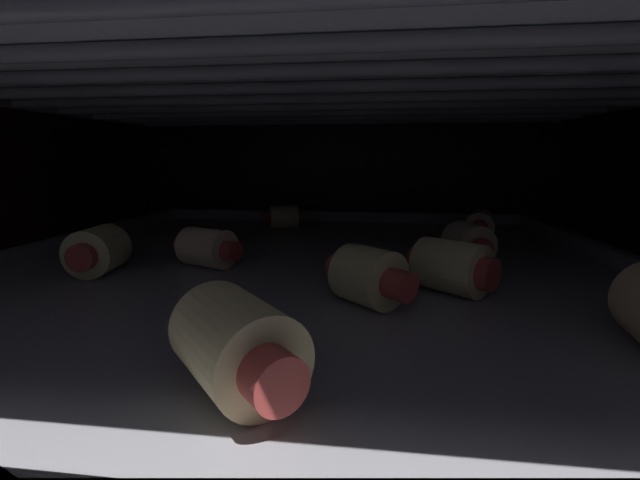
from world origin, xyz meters
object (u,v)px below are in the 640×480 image
(pig_in_blanket_upper_5, at_px, (298,71))
(baking_tray_lower, at_px, (313,269))
(pig_in_blanket_lower_9, at_px, (480,225))
(oven_rack_upper, at_px, (312,93))
(pig_in_blanket_upper_1, at_px, (168,20))
(pig_in_blanket_upper_3, at_px, (284,52))
(pig_in_blanket_upper_0, at_px, (312,86))
(pig_in_blanket_upper_4, at_px, (223,64))
(pig_in_blanket_lower_2, at_px, (98,251))
(pig_in_blanket_lower_0, at_px, (451,267))
(oven_rack_lower, at_px, (313,280))
(pig_in_blanket_lower_8, at_px, (207,248))
(pig_in_blanket_lower_7, at_px, (368,276))
(pig_in_blanket_lower_1, at_px, (284,217))
(pig_in_blanket_lower_6, at_px, (233,344))
(baking_tray_upper, at_px, (312,78))

(pig_in_blanket_upper_5, bearing_deg, baking_tray_lower, -73.72)
(pig_in_blanket_lower_9, height_order, oven_rack_upper, oven_rack_upper)
(pig_in_blanket_upper_1, xyz_separation_m, pig_in_blanket_upper_3, (0.05, 0.06, -0.00))
(pig_in_blanket_upper_0, xyz_separation_m, pig_in_blanket_upper_4, (-0.05, -0.13, -0.00))
(pig_in_blanket_lower_2, bearing_deg, pig_in_blanket_lower_0, -3.02)
(pig_in_blanket_lower_2, relative_size, pig_in_blanket_lower_9, 0.90)
(oven_rack_lower, height_order, pig_in_blanket_upper_5, pig_in_blanket_upper_5)
(pig_in_blanket_lower_2, height_order, pig_in_blanket_lower_8, pig_in_blanket_lower_2)
(oven_rack_lower, xyz_separation_m, pig_in_blanket_upper_5, (-0.02, 0.08, 0.16))
(pig_in_blanket_lower_0, bearing_deg, pig_in_blanket_upper_4, 150.80)
(oven_rack_lower, xyz_separation_m, pig_in_blanket_lower_7, (0.04, -0.08, 0.03))
(pig_in_blanket_upper_3, relative_size, pig_in_blanket_upper_5, 0.93)
(pig_in_blanket_lower_2, xyz_separation_m, pig_in_blanket_upper_4, (0.06, 0.08, 0.13))
(pig_in_blanket_upper_1, distance_m, pig_in_blanket_upper_4, 0.10)
(pig_in_blanket_lower_1, relative_size, pig_in_blanket_lower_8, 0.89)
(pig_in_blanket_lower_6, relative_size, pig_in_blanket_upper_5, 1.04)
(baking_tray_lower, xyz_separation_m, pig_in_blanket_upper_4, (-0.07, 0.04, 0.15))
(pig_in_blanket_lower_8, height_order, pig_in_blanket_upper_0, pig_in_blanket_upper_0)
(pig_in_blanket_lower_8, distance_m, pig_in_blanket_lower_9, 0.25)
(oven_rack_lower, relative_size, pig_in_blanket_upper_1, 8.62)
(oven_rack_lower, height_order, pig_in_blanket_lower_6, pig_in_blanket_lower_6)
(baking_tray_lower, bearing_deg, baking_tray_upper, 0.00)
(pig_in_blanket_lower_8, xyz_separation_m, baking_tray_upper, (0.07, 0.01, 0.11))
(pig_in_blanket_lower_6, xyz_separation_m, pig_in_blanket_upper_5, (-0.02, 0.25, 0.13))
(pig_in_blanket_lower_0, distance_m, pig_in_blanket_lower_1, 0.25)
(baking_tray_upper, bearing_deg, pig_in_blanket_upper_3, -173.30)
(pig_in_blanket_upper_1, bearing_deg, pig_in_blanket_upper_4, 94.26)
(pig_in_blanket_lower_9, xyz_separation_m, pig_in_blanket_upper_3, (-0.16, -0.12, 0.13))
(baking_tray_upper, bearing_deg, pig_in_blanket_lower_8, -168.87)
(baking_tray_upper, bearing_deg, pig_in_blanket_lower_9, 40.25)
(baking_tray_lower, distance_m, pig_in_blanket_upper_0, 0.22)
(baking_tray_lower, distance_m, baking_tray_upper, 0.13)
(pig_in_blanket_lower_9, bearing_deg, baking_tray_upper, -139.75)
(pig_in_blanket_upper_0, height_order, pig_in_blanket_upper_3, pig_in_blanket_upper_0)
(pig_in_blanket_lower_1, xyz_separation_m, pig_in_blanket_upper_5, (0.03, -0.07, 0.13))
(pig_in_blanket_lower_1, xyz_separation_m, baking_tray_upper, (0.05, -0.15, 0.11))
(pig_in_blanket_upper_0, distance_m, pig_in_blanket_upper_5, 0.08)
(pig_in_blanket_lower_7, xyz_separation_m, pig_in_blanket_upper_1, (-0.10, 0.01, 0.13))
(pig_in_blanket_upper_3, bearing_deg, pig_in_blanket_lower_1, 102.84)
(pig_in_blanket_lower_1, xyz_separation_m, pig_in_blanket_lower_8, (-0.02, -0.17, 0.00))
(pig_in_blanket_lower_1, bearing_deg, pig_in_blanket_lower_7, -67.99)
(oven_rack_lower, bearing_deg, pig_in_blanket_lower_9, 40.25)
(pig_in_blanket_upper_4, bearing_deg, pig_in_blanket_lower_2, -129.30)
(pig_in_blanket_upper_3, bearing_deg, oven_rack_lower, 6.70)
(oven_rack_lower, relative_size, pig_in_blanket_lower_1, 10.15)
(pig_in_blanket_lower_6, relative_size, pig_in_blanket_upper_4, 1.09)
(pig_in_blanket_upper_0, bearing_deg, pig_in_blanket_upper_1, -99.88)
(pig_in_blanket_upper_0, bearing_deg, pig_in_blanket_lower_6, -86.06)
(oven_rack_lower, relative_size, pig_in_blanket_lower_7, 10.20)
(pig_in_blanket_lower_7, xyz_separation_m, pig_in_blanket_upper_0, (-0.06, 0.24, 0.13))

